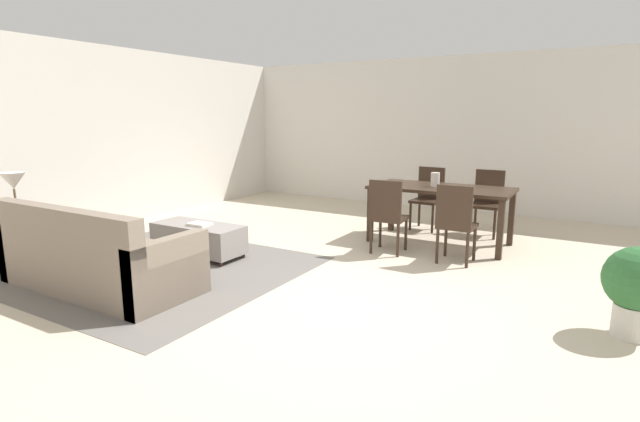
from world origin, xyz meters
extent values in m
plane|color=beige|center=(0.00, 0.00, 0.00)|extent=(10.80, 10.80, 0.00)
cube|color=silver|center=(0.00, 5.00, 1.35)|extent=(9.00, 0.12, 2.70)
cube|color=silver|center=(-4.50, 0.50, 1.35)|extent=(0.12, 11.00, 2.70)
cube|color=slate|center=(-2.11, -0.21, 0.00)|extent=(3.00, 2.80, 0.01)
cube|color=gray|center=(-2.14, -0.85, 0.21)|extent=(2.06, 0.89, 0.42)
cube|color=gray|center=(-2.14, -1.22, 0.64)|extent=(2.06, 0.16, 0.44)
cube|color=gray|center=(-3.10, -0.85, 0.31)|extent=(0.14, 0.89, 0.62)
cube|color=gray|center=(-1.18, -0.85, 0.31)|extent=(0.14, 0.89, 0.62)
cube|color=tan|center=(-2.68, -0.96, 0.60)|extent=(0.37, 0.12, 0.36)
cube|color=slate|center=(-2.14, -0.96, 0.60)|extent=(0.36, 0.12, 0.36)
cube|color=beige|center=(-1.61, -0.95, 0.61)|extent=(0.38, 0.13, 0.38)
cube|color=gray|center=(-2.09, 0.43, 0.23)|extent=(1.15, 0.48, 0.33)
cylinder|color=#332319|center=(-2.61, 0.62, 0.03)|extent=(0.05, 0.05, 0.06)
cylinder|color=#332319|center=(-1.56, 0.62, 0.03)|extent=(0.05, 0.05, 0.06)
cylinder|color=#332319|center=(-2.61, 0.24, 0.03)|extent=(0.05, 0.05, 0.06)
cylinder|color=#332319|center=(-1.56, 0.24, 0.03)|extent=(0.05, 0.05, 0.06)
cube|color=olive|center=(-3.47, -0.90, 0.53)|extent=(0.40, 0.40, 0.03)
cylinder|color=olive|center=(-3.64, -0.73, 0.26)|extent=(0.04, 0.04, 0.51)
cylinder|color=olive|center=(-3.30, -0.73, 0.26)|extent=(0.04, 0.04, 0.51)
cylinder|color=olive|center=(-3.30, -1.07, 0.26)|extent=(0.04, 0.04, 0.51)
cylinder|color=brown|center=(-3.47, -0.90, 0.56)|extent=(0.16, 0.16, 0.02)
cylinder|color=brown|center=(-3.47, -0.90, 0.73)|extent=(0.02, 0.02, 0.32)
cone|color=silver|center=(-3.47, -0.90, 0.98)|extent=(0.26, 0.26, 0.18)
cube|color=#332319|center=(0.25, 2.49, 0.74)|extent=(1.79, 0.87, 0.04)
cube|color=#332319|center=(-0.59, 2.87, 0.36)|extent=(0.07, 0.07, 0.72)
cube|color=#332319|center=(1.09, 2.87, 0.36)|extent=(0.07, 0.07, 0.72)
cube|color=#332319|center=(-0.59, 2.12, 0.36)|extent=(0.07, 0.07, 0.72)
cube|color=#332319|center=(1.09, 2.12, 0.36)|extent=(0.07, 0.07, 0.72)
cube|color=#332319|center=(-0.17, 1.76, 0.43)|extent=(0.43, 0.43, 0.04)
cube|color=#332319|center=(-0.15, 1.58, 0.69)|extent=(0.40, 0.07, 0.47)
cylinder|color=#332319|center=(-0.35, 1.92, 0.21)|extent=(0.04, 0.04, 0.41)
cylinder|color=#332319|center=(-0.01, 1.95, 0.21)|extent=(0.04, 0.04, 0.41)
cylinder|color=#332319|center=(-0.32, 1.58, 0.21)|extent=(0.04, 0.04, 0.41)
cylinder|color=#332319|center=(0.02, 1.61, 0.21)|extent=(0.04, 0.04, 0.41)
cube|color=#332319|center=(0.67, 1.76, 0.43)|extent=(0.40, 0.40, 0.04)
cube|color=#332319|center=(0.67, 1.58, 0.69)|extent=(0.40, 0.04, 0.47)
cylinder|color=#332319|center=(0.50, 1.93, 0.21)|extent=(0.04, 0.04, 0.41)
cylinder|color=#332319|center=(0.84, 1.93, 0.21)|extent=(0.04, 0.04, 0.41)
cylinder|color=#332319|center=(0.50, 1.59, 0.21)|extent=(0.04, 0.04, 0.41)
cylinder|color=#332319|center=(0.84, 1.59, 0.21)|extent=(0.04, 0.04, 0.41)
cube|color=#332319|center=(-0.16, 3.17, 0.43)|extent=(0.42, 0.42, 0.04)
cube|color=#332319|center=(-0.15, 3.35, 0.69)|extent=(0.40, 0.06, 0.47)
cylinder|color=#332319|center=(0.00, 2.99, 0.21)|extent=(0.04, 0.04, 0.41)
cylinder|color=#332319|center=(-0.34, 3.01, 0.21)|extent=(0.04, 0.04, 0.41)
cylinder|color=#332319|center=(0.02, 3.33, 0.21)|extent=(0.04, 0.04, 0.41)
cylinder|color=#332319|center=(-0.32, 3.35, 0.21)|extent=(0.04, 0.04, 0.41)
cube|color=#332319|center=(0.68, 3.23, 0.43)|extent=(0.40, 0.40, 0.04)
cube|color=#332319|center=(0.68, 3.41, 0.69)|extent=(0.40, 0.04, 0.47)
cylinder|color=#332319|center=(0.85, 3.06, 0.21)|extent=(0.04, 0.04, 0.41)
cylinder|color=#332319|center=(0.51, 3.07, 0.21)|extent=(0.04, 0.04, 0.41)
cylinder|color=#332319|center=(0.85, 3.40, 0.21)|extent=(0.04, 0.04, 0.41)
cylinder|color=#332319|center=(0.51, 3.41, 0.21)|extent=(0.04, 0.04, 0.41)
cylinder|color=silver|center=(0.17, 2.48, 0.85)|extent=(0.12, 0.12, 0.18)
cube|color=silver|center=(-2.02, 0.39, 0.41)|extent=(0.27, 0.21, 0.03)
cylinder|color=beige|center=(2.36, 0.50, 0.13)|extent=(0.28, 0.28, 0.26)
sphere|color=#2D6633|center=(2.36, 0.50, 0.47)|extent=(0.49, 0.49, 0.49)
camera|label=1|loc=(2.06, -3.71, 1.68)|focal=27.16mm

